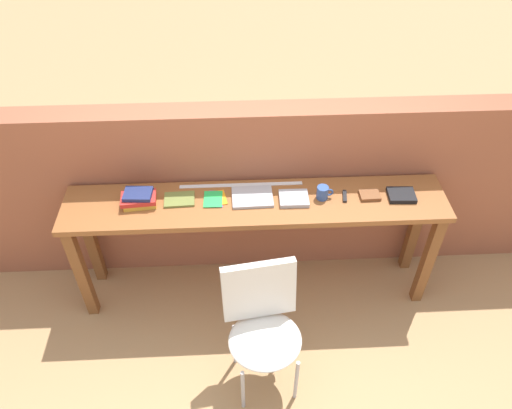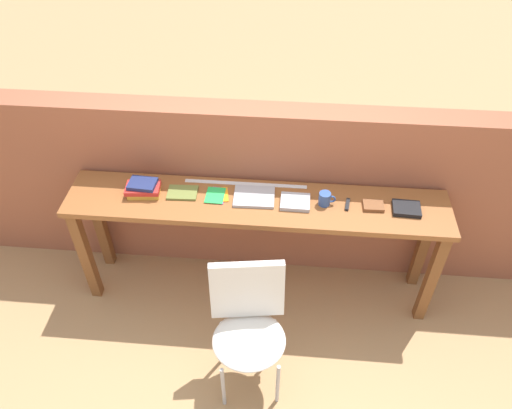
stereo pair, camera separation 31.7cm
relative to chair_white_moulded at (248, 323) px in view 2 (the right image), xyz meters
name	(u,v)px [view 2 (the right image)]	position (x,y,z in m)	size (l,w,h in m)	color
ground_plane	(253,320)	(-0.01, 0.39, -0.53)	(40.00, 40.00, 0.00)	tan
brick_wall_back	(261,190)	(-0.01, 1.03, 0.16)	(6.00, 0.20, 1.37)	#935138
sideboard	(257,217)	(-0.01, 0.69, 0.21)	(2.50, 0.44, 0.88)	brown
chair_white_moulded	(248,323)	(0.00, 0.00, 0.00)	(0.50, 0.51, 0.89)	silver
book_stack_leftmost	(143,188)	(-0.76, 0.71, 0.40)	(0.23, 0.16, 0.09)	gold
magazine_cycling	(183,193)	(-0.50, 0.72, 0.36)	(0.20, 0.14, 0.02)	olive
pamphlet_pile_colourful	(217,195)	(-0.27, 0.72, 0.36)	(0.16, 0.17, 0.01)	purple
book_open_centre	(254,197)	(-0.03, 0.72, 0.36)	(0.26, 0.20, 0.02)	#9E9EA3
book_grey_hardcover	(295,202)	(0.24, 0.69, 0.37)	(0.19, 0.16, 0.03)	#9E9EA3
mug	(325,199)	(0.43, 0.70, 0.40)	(0.11, 0.08, 0.09)	#2D4C8C
multitool_folded	(347,204)	(0.57, 0.70, 0.36)	(0.02, 0.11, 0.02)	black
leather_journal_brown	(373,206)	(0.74, 0.70, 0.37)	(0.13, 0.10, 0.02)	brown
book_repair_rightmost	(406,209)	(0.94, 0.69, 0.37)	(0.17, 0.14, 0.03)	black
ruler_metal_back_edge	(246,184)	(-0.10, 0.86, 0.35)	(0.82, 0.03, 0.00)	silver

